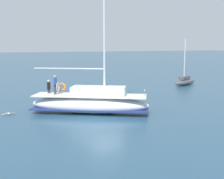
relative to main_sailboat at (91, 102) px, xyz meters
The scene contains 5 objects.
ground_plane 2.18m from the main_sailboat, 10.48° to the left, with size 400.00×400.00×0.00m, color #284C66.
main_sailboat is the anchor object (origin of this frame).
moored_catamaran 20.90m from the main_sailboat, 119.91° to the left, with size 3.14×5.12×6.35m.
seagull 6.54m from the main_sailboat, 108.09° to the right, with size 0.49×1.13×0.17m.
mooring_buoy 5.76m from the main_sailboat, behind, with size 0.80×0.80×1.00m.
Camera 1 is at (20.75, -9.43, 5.54)m, focal length 49.07 mm.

